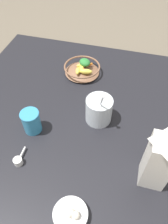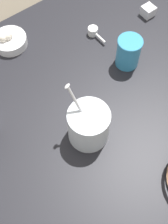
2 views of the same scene
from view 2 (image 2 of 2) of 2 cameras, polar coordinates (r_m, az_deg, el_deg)
ground_plane at (r=1.04m, az=7.23°, el=-1.51°), size 6.00×6.00×0.00m
countertop at (r=1.02m, az=7.34°, el=-1.05°), size 1.19×1.19×0.04m
yogurt_tub at (r=0.90m, az=0.84°, el=-2.29°), size 0.12×0.13×0.22m
drinking_cup at (r=1.08m, az=8.14°, el=10.88°), size 0.08×0.08×0.11m
spice_jar at (r=1.28m, az=11.63°, el=17.59°), size 0.05×0.05×0.04m
measuring_scoop at (r=1.19m, az=1.73°, el=14.50°), size 0.04×0.09×0.03m
garlic_bowl at (r=1.18m, az=-13.46°, el=12.60°), size 0.12×0.12×0.06m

